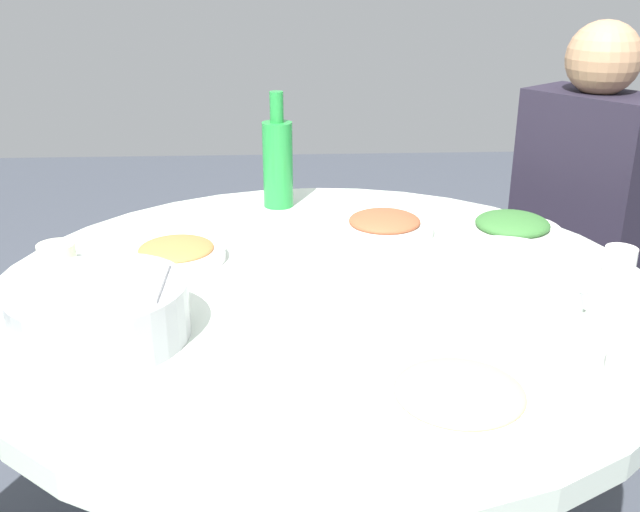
{
  "coord_description": "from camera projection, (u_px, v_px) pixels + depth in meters",
  "views": [
    {
      "loc": [
        1.29,
        -0.07,
        1.33
      ],
      "look_at": [
        0.06,
        -0.01,
        0.83
      ],
      "focal_mm": 41.02,
      "sensor_mm": 36.0,
      "label": 1
    }
  ],
  "objects": [
    {
      "name": "round_dining_table",
      "position": [
        324.0,
        323.0,
        1.45
      ],
      "size": [
        1.31,
        1.31,
        0.74
      ],
      "color": "#99999E",
      "rests_on": "ground"
    },
    {
      "name": "rice_bowl",
      "position": [
        100.0,
        310.0,
        1.21
      ],
      "size": [
        0.29,
        0.29,
        0.1
      ],
      "color": "#B2B5BA",
      "rests_on": "round_dining_table"
    },
    {
      "name": "dish_stirfry",
      "position": [
        384.0,
        225.0,
        1.68
      ],
      "size": [
        0.23,
        0.23,
        0.05
      ],
      "color": "white",
      "rests_on": "round_dining_table"
    },
    {
      "name": "tea_cup_far",
      "position": [
        57.0,
        256.0,
        1.49
      ],
      "size": [
        0.08,
        0.08,
        0.05
      ],
      "primitive_type": "cylinder",
      "color": "beige",
      "rests_on": "round_dining_table"
    },
    {
      "name": "soup_bowl",
      "position": [
        506.0,
        280.0,
        1.37
      ],
      "size": [
        0.29,
        0.29,
        0.07
      ],
      "color": "white",
      "rests_on": "round_dining_table"
    },
    {
      "name": "tea_cup_near",
      "position": [
        621.0,
        265.0,
        1.43
      ],
      "size": [
        0.06,
        0.06,
        0.07
      ],
      "primitive_type": "cylinder",
      "color": "white",
      "rests_on": "round_dining_table"
    },
    {
      "name": "green_bottle",
      "position": [
        278.0,
        161.0,
        1.84
      ],
      "size": [
        0.08,
        0.08,
        0.29
      ],
      "color": "#248F3C",
      "rests_on": "round_dining_table"
    },
    {
      "name": "dish_tofu_braise",
      "position": [
        177.0,
        252.0,
        1.53
      ],
      "size": [
        0.2,
        0.2,
        0.04
      ],
      "color": "white",
      "rests_on": "round_dining_table"
    },
    {
      "name": "dish_noodles",
      "position": [
        459.0,
        397.0,
        1.02
      ],
      "size": [
        0.23,
        0.23,
        0.04
      ],
      "color": "silver",
      "rests_on": "round_dining_table"
    },
    {
      "name": "tea_cup_side",
      "position": [
        634.0,
        358.0,
        1.09
      ],
      "size": [
        0.08,
        0.08,
        0.07
      ],
      "primitive_type": "cylinder",
      "color": "white",
      "rests_on": "round_dining_table"
    },
    {
      "name": "stool_for_diner_left",
      "position": [
        560.0,
        361.0,
        2.18
      ],
      "size": [
        0.34,
        0.34,
        0.44
      ],
      "primitive_type": "cylinder",
      "color": "brown",
      "rests_on": "ground"
    },
    {
      "name": "diner_left",
      "position": [
        585.0,
        190.0,
        1.98
      ],
      "size": [
        0.46,
        0.46,
        0.76
      ],
      "color": "#2D333D",
      "rests_on": "stool_for_diner_left"
    },
    {
      "name": "dish_greens",
      "position": [
        512.0,
        228.0,
        1.66
      ],
      "size": [
        0.22,
        0.22,
        0.06
      ],
      "color": "silver",
      "rests_on": "round_dining_table"
    }
  ]
}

